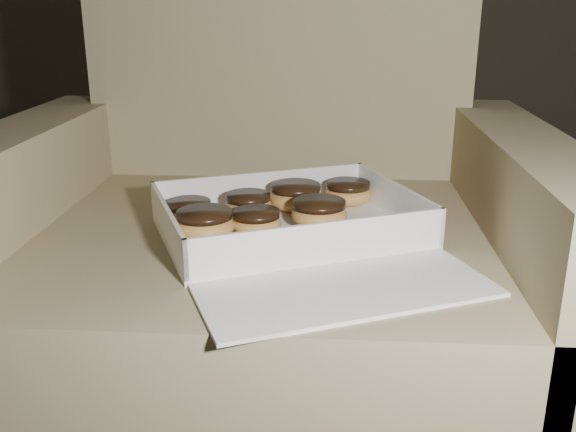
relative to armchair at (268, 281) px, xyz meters
The scene contains 14 objects.
armchair is the anchor object (origin of this frame).
bakery_box 0.20m from the armchair, 66.83° to the right, with size 0.49×0.52×0.06m.
donut_a 0.21m from the armchair, 140.02° to the right, with size 0.07×0.07×0.04m.
donut_b 0.23m from the armchair, 115.47° to the right, with size 0.08×0.08×0.04m.
donut_c 0.20m from the armchair, 91.36° to the right, with size 0.07×0.07×0.04m.
donut_d 0.20m from the armchair, ahead, with size 0.08×0.08×0.04m.
donut_e 0.20m from the armchair, 47.54° to the right, with size 0.08×0.08×0.04m.
donut_f 0.16m from the armchair, 14.31° to the right, with size 0.08×0.08×0.04m.
donut_g 0.16m from the armchair, 115.71° to the right, with size 0.07×0.07×0.04m.
crumb_a 0.21m from the armchair, 25.30° to the right, with size 0.01×0.01×0.00m, color black.
crumb_b 0.23m from the armchair, 19.36° to the right, with size 0.01×0.01×0.00m, color black.
crumb_c 0.22m from the armchair, 83.35° to the right, with size 0.01×0.01×0.00m, color black.
crumb_d 0.27m from the armchair, 25.02° to the right, with size 0.01×0.01×0.00m, color black.
crumb_e 0.26m from the armchair, 57.91° to the right, with size 0.01×0.01×0.00m, color black.
Camera 1 is at (0.27, -0.76, 0.74)m, focal length 40.00 mm.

